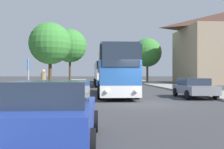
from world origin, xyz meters
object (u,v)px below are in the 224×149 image
object	(u,v)px
parked_car_left_curb	(53,111)
pedestrian_waiting_near	(44,82)
bus_middle	(104,73)
tree_right_near	(147,53)
tree_left_near	(50,44)
parked_car_right_near	(194,87)
bus_front	(115,71)
bus_stop_sign	(28,75)
bus_rear	(101,73)
tree_left_far	(70,46)

from	to	relation	value
parked_car_left_curb	pedestrian_waiting_near	size ratio (longest dim) A/B	2.20
bus_middle	tree_right_near	distance (m)	15.57
tree_left_near	tree_right_near	xyz separation A→B (m)	(15.33, 15.88, 0.25)
parked_car_right_near	pedestrian_waiting_near	bearing A→B (deg)	-2.65
bus_front	tree_right_near	bearing A→B (deg)	74.27
bus_stop_sign	parked_car_left_curb	bearing A→B (deg)	-72.47
pedestrian_waiting_near	tree_left_near	size ratio (longest dim) A/B	0.23
bus_middle	bus_rear	distance (m)	15.24
tree_left_near	bus_stop_sign	bearing A→B (deg)	-84.22
parked_car_right_near	tree_left_far	distance (m)	32.31
bus_front	tree_left_near	world-z (taller)	tree_left_near
bus_stop_sign	pedestrian_waiting_near	size ratio (longest dim) A/B	1.30
bus_middle	parked_car_right_near	world-z (taller)	bus_middle
bus_middle	pedestrian_waiting_near	size ratio (longest dim) A/B	6.58
parked_car_right_near	bus_rear	bearing A→B (deg)	-79.88
bus_front	bus_middle	size ratio (longest dim) A/B	0.89
bus_front	pedestrian_waiting_near	bearing A→B (deg)	-159.20
bus_stop_sign	tree_left_near	xyz separation A→B (m)	(-1.84, 18.22, 3.74)
bus_front	bus_middle	xyz separation A→B (m)	(-0.19, 15.75, -0.12)
bus_front	bus_stop_sign	xyz separation A→B (m)	(-5.13, -5.93, -0.26)
tree_right_near	bus_middle	bearing A→B (deg)	-124.54
bus_rear	bus_stop_sign	xyz separation A→B (m)	(-4.96, -36.91, -0.24)
bus_rear	parked_car_right_near	distance (m)	33.94
tree_left_near	parked_car_right_near	bearing A→B (deg)	-50.31
bus_stop_sign	tree_left_far	xyz separation A→B (m)	(-0.78, 33.15, 5.04)
tree_left_far	tree_right_near	bearing A→B (deg)	3.79
bus_front	tree_right_near	distance (m)	29.62
bus_front	parked_car_right_near	xyz separation A→B (m)	(5.29, -2.49, -1.16)
bus_front	tree_left_far	world-z (taller)	tree_left_far
tree_right_near	parked_car_right_near	bearing A→B (deg)	-95.70
bus_middle	bus_stop_sign	distance (m)	22.23
bus_rear	tree_left_far	bearing A→B (deg)	-147.03
parked_car_left_curb	tree_left_near	distance (m)	26.95
bus_front	pedestrian_waiting_near	xyz separation A→B (m)	(-5.10, -1.86, -0.81)
tree_left_far	bus_rear	bearing A→B (deg)	33.20
parked_car_left_curb	parked_car_right_near	size ratio (longest dim) A/B	0.95
parked_car_left_curb	tree_left_far	distance (m)	41.68
bus_middle	bus_stop_sign	world-z (taller)	bus_middle
pedestrian_waiting_near	tree_right_near	size ratio (longest dim) A/B	0.22
parked_car_left_curb	tree_right_near	distance (m)	43.75
bus_middle	tree_left_near	size ratio (longest dim) A/B	1.54
bus_middle	tree_right_near	world-z (taller)	tree_right_near
tree_left_near	tree_right_near	distance (m)	22.08
bus_stop_sign	pedestrian_waiting_near	world-z (taller)	bus_stop_sign
bus_rear	pedestrian_waiting_near	size ratio (longest dim) A/B	6.56
bus_stop_sign	tree_left_far	bearing A→B (deg)	91.36
bus_front	bus_middle	distance (m)	15.75
tree_right_near	bus_rear	bearing A→B (deg)	161.76
bus_stop_sign	tree_left_far	world-z (taller)	tree_left_far
bus_middle	parked_car_right_near	distance (m)	19.07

